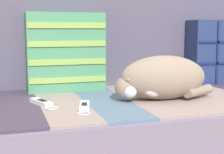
# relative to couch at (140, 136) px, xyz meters

# --- Properties ---
(couch) EXTENTS (1.76, 0.89, 0.38)m
(couch) POSITION_rel_couch_xyz_m (0.00, 0.00, 0.00)
(couch) COLOR brown
(couch) RESTS_ON ground_plane
(sofa_backrest) EXTENTS (1.72, 0.14, 0.52)m
(sofa_backrest) POSITION_rel_couch_xyz_m (0.00, 0.38, 0.46)
(sofa_backrest) COLOR #514C60
(sofa_backrest) RESTS_ON couch
(throw_pillow_quilted) EXTENTS (0.37, 0.14, 0.35)m
(throw_pillow_quilted) POSITION_rel_couch_xyz_m (0.57, 0.23, 0.37)
(throw_pillow_quilted) COLOR navy
(throw_pillow_quilted) RESTS_ON couch
(throw_pillow_striped) EXTENTS (0.37, 0.14, 0.38)m
(throw_pillow_striped) POSITION_rel_couch_xyz_m (-0.30, 0.23, 0.38)
(throw_pillow_striped) COLOR #4C9366
(throw_pillow_striped) RESTS_ON couch
(sleeping_cat) EXTENTS (0.45, 0.20, 0.19)m
(sleeping_cat) POSITION_rel_couch_xyz_m (0.05, -0.12, 0.28)
(sleeping_cat) COLOR gray
(sleeping_cat) RESTS_ON couch
(game_remote_near) EXTENTS (0.09, 0.19, 0.02)m
(game_remote_near) POSITION_rel_couch_xyz_m (-0.30, -0.20, 0.20)
(game_remote_near) COLOR white
(game_remote_near) RESTS_ON couch
(game_remote_far) EXTENTS (0.10, 0.19, 0.02)m
(game_remote_far) POSITION_rel_couch_xyz_m (-0.45, -0.08, 0.20)
(game_remote_far) COLOR white
(game_remote_far) RESTS_ON couch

